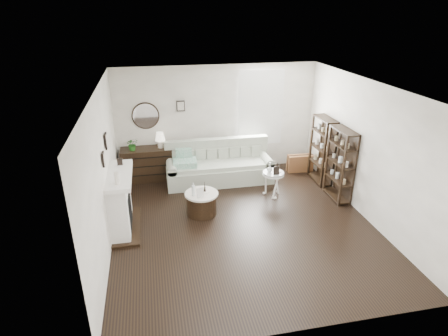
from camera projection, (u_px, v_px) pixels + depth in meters
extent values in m
plane|color=black|center=(243.00, 223.00, 7.44)|extent=(5.50, 5.50, 0.00)
plane|color=white|center=(246.00, 87.00, 6.36)|extent=(5.50, 5.50, 0.00)
plane|color=beige|center=(217.00, 120.00, 9.37)|extent=(5.00, 0.00, 5.00)
plane|color=beige|center=(301.00, 247.00, 4.43)|extent=(5.00, 0.00, 5.00)
plane|color=beige|center=(104.00, 172.00, 6.45)|extent=(0.00, 5.50, 5.50)
plane|color=beige|center=(367.00, 151.00, 7.36)|extent=(0.00, 5.50, 5.50)
cube|color=white|center=(260.00, 108.00, 9.45)|extent=(1.00, 0.02, 1.80)
cube|color=white|center=(261.00, 108.00, 9.40)|extent=(1.15, 0.02, 1.90)
cylinder|color=silver|center=(146.00, 116.00, 8.95)|extent=(0.60, 0.03, 0.60)
cube|color=black|center=(181.00, 106.00, 9.02)|extent=(0.20, 0.03, 0.26)
cube|color=white|center=(120.00, 203.00, 7.07)|extent=(0.34, 1.20, 1.10)
cube|color=black|center=(122.00, 210.00, 7.14)|extent=(0.30, 0.65, 0.70)
cube|color=white|center=(119.00, 175.00, 6.85)|extent=(0.44, 1.35, 0.08)
cube|color=black|center=(127.00, 226.00, 7.30)|extent=(0.50, 1.40, 0.05)
cylinder|color=beige|center=(117.00, 178.00, 6.39)|extent=(0.08, 0.08, 0.22)
cube|color=black|center=(120.00, 162.00, 7.17)|extent=(0.10, 0.03, 0.14)
cube|color=black|center=(103.00, 159.00, 6.31)|extent=(0.03, 0.18, 0.24)
cube|color=black|center=(106.00, 141.00, 6.85)|extent=(0.03, 0.22, 0.28)
cube|color=black|center=(322.00, 150.00, 8.94)|extent=(0.30, 0.80, 1.60)
cylinder|color=tan|center=(325.00, 165.00, 8.82)|extent=(0.08, 0.08, 0.11)
cylinder|color=tan|center=(320.00, 161.00, 9.05)|extent=(0.08, 0.08, 0.11)
cylinder|color=tan|center=(316.00, 157.00, 9.27)|extent=(0.08, 0.08, 0.11)
cylinder|color=tan|center=(327.00, 149.00, 8.66)|extent=(0.08, 0.08, 0.11)
cylinder|color=tan|center=(322.00, 146.00, 8.89)|extent=(0.08, 0.08, 0.11)
cylinder|color=tan|center=(317.00, 142.00, 9.11)|extent=(0.08, 0.08, 0.11)
cylinder|color=tan|center=(329.00, 133.00, 8.50)|extent=(0.08, 0.08, 0.11)
cylinder|color=tan|center=(324.00, 129.00, 8.73)|extent=(0.08, 0.08, 0.11)
cylinder|color=tan|center=(319.00, 126.00, 8.95)|extent=(0.08, 0.08, 0.11)
cube|color=black|center=(340.00, 165.00, 8.13)|extent=(0.30, 0.80, 1.60)
cylinder|color=tan|center=(343.00, 181.00, 8.01)|extent=(0.08, 0.08, 0.11)
cylinder|color=tan|center=(338.00, 176.00, 8.24)|extent=(0.08, 0.08, 0.11)
cylinder|color=tan|center=(333.00, 172.00, 8.46)|extent=(0.08, 0.08, 0.11)
cylinder|color=tan|center=(346.00, 164.00, 7.85)|extent=(0.08, 0.08, 0.11)
cylinder|color=tan|center=(340.00, 160.00, 8.08)|extent=(0.08, 0.08, 0.11)
cylinder|color=tan|center=(335.00, 155.00, 8.30)|extent=(0.08, 0.08, 0.11)
cylinder|color=tan|center=(348.00, 146.00, 7.69)|extent=(0.08, 0.08, 0.11)
cylinder|color=tan|center=(342.00, 142.00, 7.92)|extent=(0.08, 0.08, 0.11)
cylinder|color=tan|center=(337.00, 138.00, 8.14)|extent=(0.08, 0.08, 0.11)
cube|color=#A3AB99|center=(219.00, 173.00, 9.14)|extent=(2.55, 0.88, 0.41)
cube|color=#A3AB99|center=(220.00, 164.00, 9.01)|extent=(2.21, 0.71, 0.10)
cube|color=#A3AB99|center=(217.00, 153.00, 9.29)|extent=(2.55, 0.20, 0.79)
cube|color=#A3AB99|center=(172.00, 176.00, 8.91)|extent=(0.22, 0.84, 0.51)
cube|color=#A3AB99|center=(265.00, 168.00, 9.33)|extent=(0.22, 0.84, 0.51)
cube|color=#278F62|center=(185.00, 163.00, 8.80)|extent=(0.57, 0.48, 0.14)
cube|color=brown|center=(300.00, 163.00, 9.70)|extent=(0.67, 0.25, 0.44)
cube|color=black|center=(147.00, 164.00, 9.17)|extent=(1.22, 0.51, 0.81)
cube|color=black|center=(148.00, 175.00, 9.01)|extent=(1.17, 0.01, 0.02)
cube|color=black|center=(147.00, 167.00, 8.92)|extent=(1.17, 0.01, 0.02)
cube|color=black|center=(147.00, 158.00, 8.83)|extent=(1.17, 0.01, 0.01)
imported|color=#1E5919|center=(132.00, 144.00, 8.85)|extent=(0.33, 0.31, 0.31)
cylinder|color=black|center=(202.00, 204.00, 7.71)|extent=(0.63, 0.63, 0.44)
cylinder|color=beige|center=(201.00, 194.00, 7.61)|extent=(0.68, 0.68, 0.04)
cylinder|color=white|center=(273.00, 173.00, 8.30)|extent=(0.47, 0.47, 0.03)
cylinder|color=white|center=(273.00, 175.00, 8.32)|extent=(0.48, 0.48, 0.02)
cylinder|color=white|center=(273.00, 185.00, 8.42)|extent=(0.04, 0.04, 0.54)
cylinder|color=silver|center=(193.00, 189.00, 7.45)|extent=(0.06, 0.06, 0.28)
cube|color=silver|center=(200.00, 193.00, 7.40)|extent=(0.16, 0.09, 0.20)
cube|color=black|center=(276.00, 171.00, 8.15)|extent=(0.13, 0.05, 0.18)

